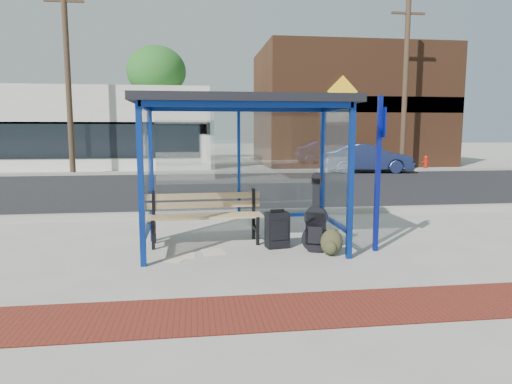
{
  "coord_description": "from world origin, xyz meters",
  "views": [
    {
      "loc": [
        -0.76,
        -7.14,
        1.9
      ],
      "look_at": [
        0.23,
        0.2,
        0.9
      ],
      "focal_mm": 32.0,
      "sensor_mm": 36.0,
      "label": 1
    }
  ],
  "objects": [
    {
      "name": "tree_mid",
      "position": [
        -3.0,
        22.0,
        5.45
      ],
      "size": [
        3.6,
        3.6,
        7.03
      ],
      "color": "#4C3826",
      "rests_on": "ground"
    },
    {
      "name": "curb_far",
      "position": [
        0.0,
        13.1,
        0.06
      ],
      "size": [
        60.0,
        0.25,
        0.12
      ],
      "primitive_type": "cube",
      "color": "gray",
      "rests_on": "ground"
    },
    {
      "name": "bus_shelter",
      "position": [
        0.0,
        0.07,
        2.07
      ],
      "size": [
        3.3,
        1.8,
        2.42
      ],
      "color": "navy",
      "rests_on": "ground"
    },
    {
      "name": "storefront_white",
      "position": [
        -9.0,
        17.99,
        2.0
      ],
      "size": [
        18.0,
        6.04,
        4.0
      ],
      "color": "silver",
      "rests_on": "ground"
    },
    {
      "name": "bench",
      "position": [
        -0.6,
        0.47,
        0.51
      ],
      "size": [
        1.93,
        0.54,
        0.9
      ],
      "rotation": [
        0.0,
        0.0,
        0.04
      ],
      "color": "black",
      "rests_on": "ground"
    },
    {
      "name": "curb_near",
      "position": [
        0.0,
        2.9,
        0.06
      ],
      "size": [
        60.0,
        0.25,
        0.12
      ],
      "primitive_type": "cube",
      "color": "gray",
      "rests_on": "ground"
    },
    {
      "name": "suitcase",
      "position": [
        0.55,
        0.0,
        0.29
      ],
      "size": [
        0.4,
        0.29,
        0.64
      ],
      "rotation": [
        0.0,
        0.0,
        0.16
      ],
      "color": "black",
      "rests_on": "ground"
    },
    {
      "name": "guitar_bag",
      "position": [
        1.1,
        -0.34,
        0.43
      ],
      "size": [
        0.45,
        0.26,
        1.18
      ],
      "rotation": [
        0.0,
        0.0,
        -0.35
      ],
      "color": "black",
      "rests_on": "ground"
    },
    {
      "name": "newspaper_a",
      "position": [
        -0.92,
        -0.3,
        0.0
      ],
      "size": [
        0.3,
        0.38,
        0.01
      ],
      "primitive_type": "cube",
      "rotation": [
        0.0,
        0.0,
        1.6
      ],
      "color": "white",
      "rests_on": "ground"
    },
    {
      "name": "backpack",
      "position": [
        1.29,
        -0.55,
        0.19
      ],
      "size": [
        0.41,
        0.39,
        0.41
      ],
      "rotation": [
        0.0,
        0.0,
        -0.42
      ],
      "color": "#32311B",
      "rests_on": "ground"
    },
    {
      "name": "newspaper_b",
      "position": [
        -1.06,
        -0.44,
        0.0
      ],
      "size": [
        0.43,
        0.47,
        0.01
      ],
      "primitive_type": "cube",
      "rotation": [
        0.0,
        0.0,
        -2.04
      ],
      "color": "white",
      "rests_on": "ground"
    },
    {
      "name": "utility_pole_east",
      "position": [
        9.0,
        13.4,
        4.11
      ],
      "size": [
        1.6,
        0.24,
        8.0
      ],
      "color": "#4C3826",
      "rests_on": "ground"
    },
    {
      "name": "utility_pole_west",
      "position": [
        -6.0,
        13.4,
        4.11
      ],
      "size": [
        1.6,
        0.24,
        8.0
      ],
      "color": "#4C3826",
      "rests_on": "ground"
    },
    {
      "name": "brick_paver_strip",
      "position": [
        0.0,
        -2.6,
        0.01
      ],
      "size": [
        60.0,
        1.0,
        0.01
      ],
      "primitive_type": "cube",
      "color": "maroon",
      "rests_on": "ground"
    },
    {
      "name": "newspaper_c",
      "position": [
        -0.49,
        -0.13,
        0.0
      ],
      "size": [
        0.4,
        0.47,
        0.01
      ],
      "primitive_type": "cube",
      "rotation": [
        0.0,
        0.0,
        1.72
      ],
      "color": "white",
      "rests_on": "ground"
    },
    {
      "name": "sign_post",
      "position": [
        2.08,
        -0.38,
        1.36
      ],
      "size": [
        0.11,
        0.3,
        2.43
      ],
      "rotation": [
        0.0,
        0.0,
        -0.1
      ],
      "color": "navy",
      "rests_on": "ground"
    },
    {
      "name": "ground",
      "position": [
        0.0,
        0.0,
        0.0
      ],
      "size": [
        120.0,
        120.0,
        0.0
      ],
      "primitive_type": "plane",
      "color": "#B2ADA0",
      "rests_on": "ground"
    },
    {
      "name": "far_sidewalk",
      "position": [
        0.0,
        15.0,
        0.0
      ],
      "size": [
        60.0,
        4.0,
        0.01
      ],
      "primitive_type": "cube",
      "color": "#B2ADA0",
      "rests_on": "ground"
    },
    {
      "name": "tree_right",
      "position": [
        12.5,
        22.0,
        5.45
      ],
      "size": [
        3.6,
        3.6,
        7.03
      ],
      "color": "#4C3826",
      "rests_on": "ground"
    },
    {
      "name": "street_asphalt",
      "position": [
        0.0,
        8.0,
        0.0
      ],
      "size": [
        60.0,
        10.0,
        0.0
      ],
      "primitive_type": "cube",
      "color": "black",
      "rests_on": "ground"
    },
    {
      "name": "storefront_brown",
      "position": [
        8.0,
        18.49,
        3.2
      ],
      "size": [
        10.0,
        7.08,
        6.4
      ],
      "color": "#59331E",
      "rests_on": "ground"
    },
    {
      "name": "fire_hydrant",
      "position": [
        10.21,
        13.41,
        0.39
      ],
      "size": [
        0.32,
        0.21,
        0.72
      ],
      "rotation": [
        0.0,
        0.0,
        0.1
      ],
      "color": "#B91E0D",
      "rests_on": "ground"
    },
    {
      "name": "parked_car",
      "position": [
        7.04,
        12.78,
        0.65
      ],
      "size": [
        4.1,
        1.88,
        1.3
      ],
      "primitive_type": "imported",
      "rotation": [
        0.0,
        0.0,
        1.44
      ],
      "color": "#1A244A",
      "rests_on": "ground"
    }
  ]
}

